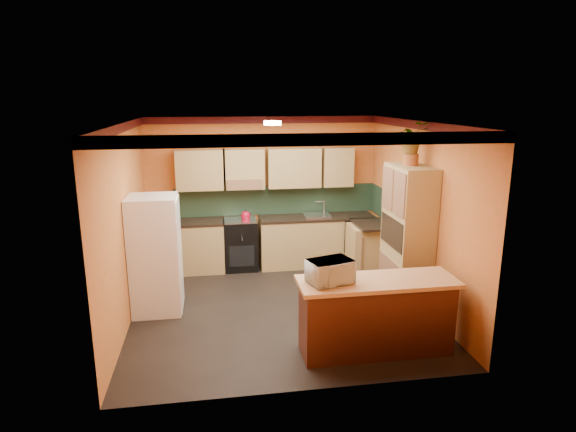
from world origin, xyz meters
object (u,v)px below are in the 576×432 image
object	(u,v)px
base_cabinets_back	(275,243)
pantry	(407,238)
breakfast_bar	(376,318)
microwave	(330,271)
stove	(241,244)
fridge	(155,255)

from	to	relation	value
base_cabinets_back	pantry	bearing A→B (deg)	-50.33
pantry	breakfast_bar	xyz separation A→B (m)	(-0.87, -1.21, -0.61)
pantry	microwave	world-z (taller)	pantry
stove	fridge	distance (m)	2.11
fridge	pantry	xyz separation A→B (m)	(3.60, -0.41, 0.20)
stove	pantry	world-z (taller)	pantry
base_cabinets_back	stove	distance (m)	0.63
fridge	breakfast_bar	xyz separation A→B (m)	(2.73, -1.62, -0.41)
pantry	breakfast_bar	bearing A→B (deg)	-125.64
fridge	pantry	world-z (taller)	pantry
breakfast_bar	microwave	distance (m)	0.86
base_cabinets_back	fridge	xyz separation A→B (m)	(-1.93, -1.60, 0.41)
stove	microwave	size ratio (longest dim) A/B	1.82
breakfast_bar	base_cabinets_back	bearing A→B (deg)	103.93
fridge	breakfast_bar	world-z (taller)	fridge
base_cabinets_back	stove	bearing A→B (deg)	-180.00
stove	fridge	bearing A→B (deg)	-129.15
fridge	pantry	bearing A→B (deg)	-6.45
pantry	base_cabinets_back	bearing A→B (deg)	129.67
stove	pantry	bearing A→B (deg)	-41.26
fridge	microwave	bearing A→B (deg)	-36.98
base_cabinets_back	breakfast_bar	world-z (taller)	same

